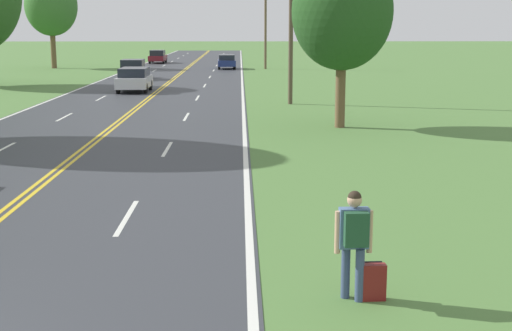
# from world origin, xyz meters

# --- Properties ---
(hitchhiker_person) EXTENTS (0.59, 0.42, 1.74)m
(hitchhiker_person) POSITION_xyz_m (7.13, 2.54, 1.06)
(hitchhiker_person) COLOR #38476B
(hitchhiker_person) RESTS_ON ground
(suitcase) EXTENTS (0.44, 0.18, 0.63)m
(suitcase) POSITION_xyz_m (7.42, 2.55, 0.29)
(suitcase) COLOR maroon
(suitcase) RESTS_ON ground
(utility_pole_midground) EXTENTS (1.80, 0.24, 9.48)m
(utility_pole_midground) POSITION_xyz_m (8.15, 31.14, 4.90)
(utility_pole_midground) COLOR brown
(utility_pole_midground) RESTS_ON ground
(utility_pole_far) EXTENTS (1.80, 0.24, 9.02)m
(utility_pole_far) POSITION_xyz_m (7.96, 64.21, 4.67)
(utility_pole_far) COLOR brown
(utility_pole_far) RESTS_ON ground
(tree_right_cluster) EXTENTS (4.16, 4.16, 7.18)m
(tree_right_cluster) POSITION_xyz_m (9.60, 21.88, 4.77)
(tree_right_cluster) COLOR brown
(tree_right_cluster) RESTS_ON ground
(tree_far_back) EXTENTS (5.22, 5.22, 9.25)m
(tree_far_back) POSITION_xyz_m (-13.59, 65.90, 6.22)
(tree_far_back) COLOR brown
(tree_far_back) RESTS_ON ground
(car_silver_suv_approaching) EXTENTS (1.96, 4.16, 1.56)m
(car_silver_suv_approaching) POSITION_xyz_m (-1.47, 38.77, 0.84)
(car_silver_suv_approaching) COLOR black
(car_silver_suv_approaching) RESTS_ON ground
(car_dark_grey_sedan_mid_near) EXTENTS (2.00, 4.24, 1.59)m
(car_dark_grey_sedan_mid_near) POSITION_xyz_m (-3.21, 50.09, 0.81)
(car_dark_grey_sedan_mid_near) COLOR black
(car_dark_grey_sedan_mid_near) RESTS_ON ground
(car_dark_blue_hatchback_mid_far) EXTENTS (1.87, 3.92, 1.42)m
(car_dark_blue_hatchback_mid_far) POSITION_xyz_m (4.07, 64.12, 0.78)
(car_dark_blue_hatchback_mid_far) COLOR black
(car_dark_blue_hatchback_mid_far) RESTS_ON ground
(car_maroon_sedan_receding) EXTENTS (1.78, 4.44, 1.51)m
(car_maroon_sedan_receding) POSITION_xyz_m (-4.14, 75.87, 0.78)
(car_maroon_sedan_receding) COLOR black
(car_maroon_sedan_receding) RESTS_ON ground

